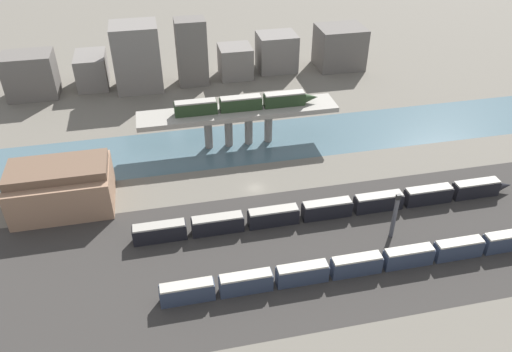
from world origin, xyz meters
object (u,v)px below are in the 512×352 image
Objects in this scene: train_yard_near at (361,264)px; train_yard_mid at (332,208)px; warehouse_building at (62,187)px; train_on_bridge at (246,103)px; signal_tower at (394,216)px.

train_yard_near reaches higher than train_yard_mid.
train_yard_mid is 4.03× the size of warehouse_building.
train_on_bridge is 57.03m from train_yard_near.
train_on_bridge is 51.88m from signal_tower.
warehouse_building is (-60.42, 17.05, 3.32)m from train_yard_mid.
signal_tower reaches higher than warehouse_building.
warehouse_building is at bearing -158.02° from train_on_bridge.
warehouse_building is (-47.59, -19.21, -7.31)m from train_on_bridge.
train_yard_mid is at bearing -70.51° from train_on_bridge.
train_on_bridge is at bearing 102.84° from train_yard_near.
signal_tower reaches higher than train_yard_near.
signal_tower is at bearing -20.64° from warehouse_building.
train_on_bridge reaches higher than signal_tower.
train_on_bridge reaches higher than train_yard_near.
train_on_bridge is 39.90m from train_yard_mid.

